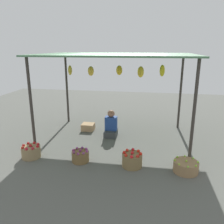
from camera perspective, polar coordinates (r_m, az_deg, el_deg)
The scene contains 8 objects.
ground_plane at distance 6.64m, azimuth 0.92°, elevation -6.40°, with size 14.00×14.00×0.00m, color #5A5C55.
market_stall_structure at distance 6.15m, azimuth 1.11°, elevation 12.97°, with size 4.03×2.70×2.36m.
vendor_person at distance 6.67m, azimuth -0.25°, elevation -3.56°, with size 0.36×0.44×0.78m.
basket_red_apples at distance 5.79m, azimuth -19.62°, elevation -9.34°, with size 0.44×0.44×0.34m.
basket_purple_onions at distance 5.34m, azimuth -7.93°, elevation -10.88°, with size 0.39×0.39×0.30m.
basket_red_tomatoes at distance 5.09m, azimuth 5.06°, elevation -11.84°, with size 0.44×0.44×0.36m.
basket_limes at distance 5.14m, azimuth 18.00°, elevation -12.89°, with size 0.52×0.52×0.27m.
wooden_crate_near_vendor at distance 7.22m, azimuth -6.00°, elevation -3.72°, with size 0.38×0.35×0.21m, color tan.
Camera 1 is at (0.92, -6.07, 2.53)m, focal length 36.48 mm.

